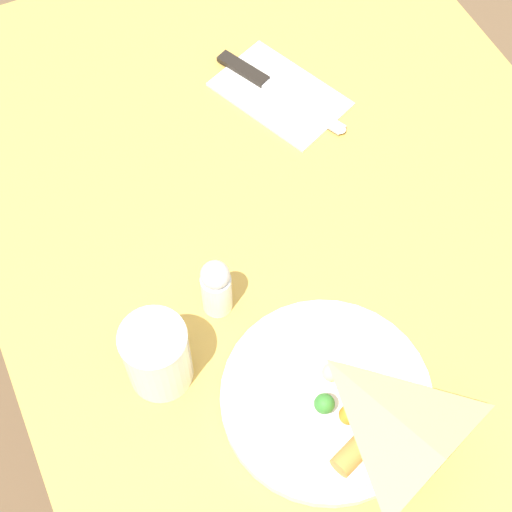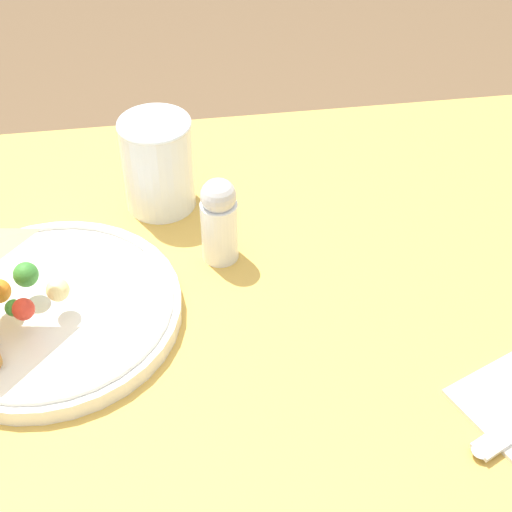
% 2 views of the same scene
% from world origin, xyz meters
% --- Properties ---
extents(ground_plane, '(6.00, 6.00, 0.00)m').
position_xyz_m(ground_plane, '(0.00, 0.00, 0.00)').
color(ground_plane, brown).
extents(dining_table, '(1.15, 0.77, 0.73)m').
position_xyz_m(dining_table, '(0.00, 0.00, 0.62)').
color(dining_table, gold).
rests_on(dining_table, ground_plane).
extents(plate_pizza, '(0.23, 0.23, 0.05)m').
position_xyz_m(plate_pizza, '(0.17, -0.08, 0.74)').
color(plate_pizza, white).
rests_on(plate_pizza, dining_table).
extents(milk_glass, '(0.07, 0.07, 0.10)m').
position_xyz_m(milk_glass, '(0.06, -0.23, 0.77)').
color(milk_glass, white).
rests_on(milk_glass, dining_table).
extents(napkin_folded, '(0.20, 0.17, 0.00)m').
position_xyz_m(napkin_folded, '(-0.24, 0.06, 0.73)').
color(napkin_folded, white).
rests_on(napkin_folded, dining_table).
extents(butter_knife, '(0.20, 0.11, 0.01)m').
position_xyz_m(butter_knife, '(-0.26, 0.06, 0.73)').
color(butter_knife, black).
rests_on(butter_knife, napkin_folded).
extents(salt_shaker, '(0.03, 0.03, 0.09)m').
position_xyz_m(salt_shaker, '(0.01, -0.14, 0.77)').
color(salt_shaker, white).
rests_on(salt_shaker, dining_table).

